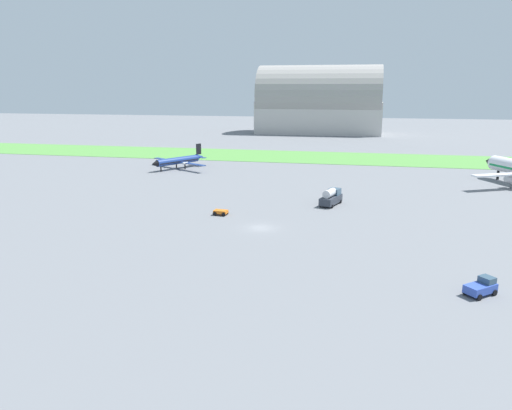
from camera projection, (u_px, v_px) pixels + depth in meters
The scene contains 7 objects.
ground_plane at pixel (261, 228), 77.33m from camera, with size 600.00×600.00×0.00m, color slate.
grass_taxiway_strip at pixel (311, 157), 155.91m from camera, with size 360.00×28.00×0.08m, color #549342.
airplane_taxiing_turboprop at pixel (179, 160), 133.22m from camera, with size 19.16×16.71×6.43m.
pushback_tug_near_gate at pixel (481, 287), 52.22m from camera, with size 3.91×3.71×1.95m.
fuel_truck_midfield at pixel (331, 197), 92.17m from camera, with size 4.29×6.92×3.29m.
baggage_cart_by_runway at pixel (221, 212), 85.05m from camera, with size 2.56×2.00×0.90m.
hangar_distant at pixel (319, 103), 234.40m from camera, with size 60.28×29.24×32.86m.
Camera 1 is at (14.72, -72.69, 22.22)m, focal length 33.35 mm.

